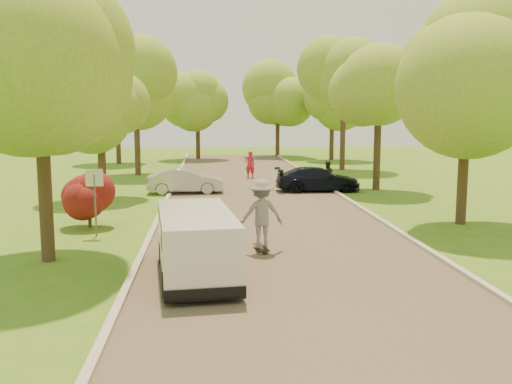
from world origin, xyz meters
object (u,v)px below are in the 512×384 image
object	(u,v)px
longboard	(261,248)
street_sign	(95,188)
person_olive	(327,176)
minivan	(196,243)
silver_sedan	(185,181)
skateboarder	(261,214)
person_striped	(250,165)
dark_sedan	(318,179)

from	to	relation	value
longboard	street_sign	bearing A→B (deg)	-33.76
person_olive	street_sign	bearing A→B (deg)	36.70
street_sign	longboard	xyz separation A→B (m)	(5.11, -2.45, -1.45)
minivan	person_olive	xyz separation A→B (m)	(6.30, 14.70, -0.09)
silver_sedan	skateboarder	xyz separation A→B (m)	(2.61, -12.00, 0.50)
silver_sedan	person_olive	bearing A→B (deg)	-88.79
minivan	silver_sedan	world-z (taller)	minivan
street_sign	skateboarder	size ratio (longest dim) A/B	1.11
longboard	skateboarder	distance (m)	1.00
skateboarder	person_striped	distance (m)	18.20
silver_sedan	person_olive	distance (m)	7.11
longboard	person_striped	world-z (taller)	person_striped
minivan	person_striped	size ratio (longest dim) A/B	2.76
street_sign	silver_sedan	world-z (taller)	street_sign
dark_sedan	person_olive	world-z (taller)	person_olive
street_sign	dark_sedan	distance (m)	13.31
street_sign	minivan	distance (m)	5.92
dark_sedan	longboard	bearing A→B (deg)	161.84
person_olive	minivan	bearing A→B (deg)	57.80
skateboarder	person_olive	distance (m)	13.08
dark_sedan	person_olive	distance (m)	0.55
silver_sedan	longboard	distance (m)	12.29
street_sign	minivan	size ratio (longest dim) A/B	0.48
person_striped	person_olive	bearing A→B (deg)	112.76
minivan	silver_sedan	distance (m)	14.43
dark_sedan	person_striped	size ratio (longest dim) A/B	2.61
street_sign	dark_sedan	bearing A→B (deg)	46.74
silver_sedan	person_olive	world-z (taller)	person_olive
dark_sedan	longboard	size ratio (longest dim) A/B	4.11
silver_sedan	skateboarder	size ratio (longest dim) A/B	1.89
minivan	person_striped	world-z (taller)	person_striped
minivan	skateboarder	bearing A→B (deg)	47.11
longboard	dark_sedan	bearing A→B (deg)	-116.34
skateboarder	longboard	bearing A→B (deg)	-71.54
skateboarder	person_striped	world-z (taller)	skateboarder
street_sign	longboard	size ratio (longest dim) A/B	2.11
skateboarder	street_sign	bearing A→B (deg)	-33.76
person_olive	silver_sedan	bearing A→B (deg)	-6.67
dark_sedan	person_striped	bearing A→B (deg)	26.22
minivan	skateboarder	distance (m)	3.03
minivan	dark_sedan	world-z (taller)	minivan
dark_sedan	longboard	world-z (taller)	dark_sedan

